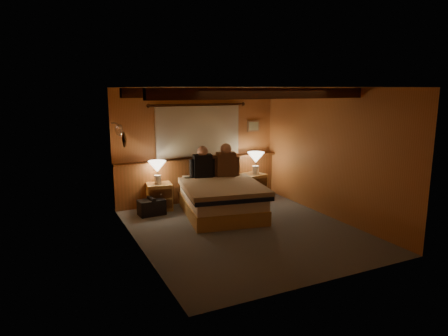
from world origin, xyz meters
TOP-DOWN VIEW (x-y plane):
  - floor at (0.00, 0.00)m, footprint 4.20×4.20m
  - ceiling at (0.00, 0.00)m, footprint 4.20×4.20m
  - wall_back at (0.00, 2.10)m, footprint 3.60×0.00m
  - wall_left at (-1.80, 0.00)m, footprint 0.00×4.20m
  - wall_right at (1.80, 0.00)m, footprint 0.00×4.20m
  - wall_front at (0.00, -2.10)m, footprint 3.60×0.00m
  - wainscot at (0.00, 2.04)m, footprint 3.60×0.23m
  - curtain_window at (0.00, 2.03)m, footprint 2.18×0.09m
  - ceiling_beams at (0.00, 0.15)m, footprint 3.60×1.65m
  - coat_rail at (-1.72, 1.58)m, footprint 0.05×0.55m
  - framed_print at (1.35, 2.08)m, footprint 0.30×0.04m
  - bed at (0.01, 0.91)m, footprint 1.69×2.03m
  - nightstand_left at (-0.97, 1.76)m, footprint 0.54×0.50m
  - nightstand_right at (1.14, 1.70)m, footprint 0.57×0.54m
  - lamp_left at (-0.99, 1.74)m, footprint 0.35×0.35m
  - lamp_right at (1.18, 1.66)m, footprint 0.37×0.37m
  - person_left at (-0.11, 1.56)m, footprint 0.54×0.28m
  - person_right at (0.36, 1.45)m, footprint 0.55×0.33m
  - duffel_bag at (-1.20, 1.49)m, footprint 0.52×0.33m

SIDE VIEW (x-z plane):
  - floor at x=0.00m, z-range 0.00..0.00m
  - duffel_bag at x=-1.20m, z-range -0.02..0.33m
  - nightstand_left at x=-0.97m, z-range 0.00..0.53m
  - nightstand_right at x=1.14m, z-range 0.00..0.54m
  - bed at x=0.01m, z-range 0.01..0.63m
  - wainscot at x=0.00m, z-range 0.02..0.96m
  - lamp_left at x=-0.99m, z-range 0.62..1.08m
  - lamp_right at x=1.18m, z-range 0.64..1.12m
  - person_left at x=-0.11m, z-range 0.55..1.21m
  - person_right at x=0.36m, z-range 0.55..1.25m
  - wall_left at x=-1.80m, z-range -0.90..3.30m
  - wall_right at x=1.80m, z-range -0.90..3.30m
  - wall_back at x=0.00m, z-range -0.60..3.00m
  - wall_front at x=0.00m, z-range -0.60..3.00m
  - curtain_window at x=0.00m, z-range 0.96..2.08m
  - framed_print at x=1.35m, z-range 1.43..1.68m
  - coat_rail at x=-1.72m, z-range 1.55..1.79m
  - ceiling_beams at x=0.00m, z-range 2.23..2.39m
  - ceiling at x=0.00m, z-range 2.40..2.40m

